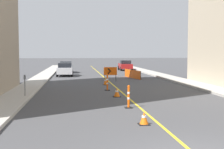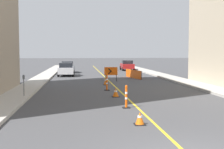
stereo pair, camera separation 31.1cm
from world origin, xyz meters
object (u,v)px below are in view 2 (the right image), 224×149
Objects in this scene: traffic_cone_third at (106,81)px; parking_meter_near_curb at (24,81)px; traffic_cone_second at (116,93)px; delineator_post_rear at (107,83)px; traffic_cone_nearest at (140,118)px; parked_car_curb_near at (66,69)px; parked_car_curb_far at (127,65)px; delineator_post_front at (126,98)px; arrow_barricade_primary at (111,72)px; parked_car_curb_mid at (67,67)px.

parking_meter_near_curb reaches higher than traffic_cone_third.
traffic_cone_second is 0.45× the size of delineator_post_rear.
traffic_cone_second is 0.43× the size of parking_meter_near_curb.
traffic_cone_nearest is at bearing -89.85° from traffic_cone_third.
traffic_cone_third is (-0.01, 7.41, 0.04)m from traffic_cone_second.
traffic_cone_nearest is at bearing -88.51° from delineator_post_rear.
parked_car_curb_far is (9.12, 10.93, 0.00)m from parked_car_curb_near.
parking_meter_near_curb is at bearing 146.32° from delineator_post_front.
traffic_cone_third is 0.15× the size of parked_car_curb_near.
traffic_cone_nearest is at bearing -90.48° from delineator_post_front.
parking_meter_near_curb is (-1.83, -18.38, 0.30)m from parked_car_curb_near.
parked_car_curb_near is 3.29× the size of parking_meter_near_curb.
traffic_cone_second is at bearing 1.87° from parking_meter_near_curb.
arrow_barricade_primary is (1.04, 7.13, 0.43)m from delineator_post_rear.
delineator_post_rear is 0.28× the size of parked_car_curb_far.
delineator_post_front is at bearing -89.97° from arrow_barricade_primary.
parked_car_curb_mid is at bearing 90.43° from parked_car_curb_near.
arrow_barricade_primary is 0.32× the size of parked_car_curb_far.
traffic_cone_third is 3.99m from delineator_post_rear.
traffic_cone_second is 24.74m from parked_car_curb_mid.
delineator_post_rear is at bearing -95.43° from arrow_barricade_primary.
delineator_post_front is at bearing -97.40° from parked_car_curb_far.
parking_meter_near_curb is (-10.94, -29.30, 0.30)m from parked_car_curb_far.
traffic_cone_third is 0.15× the size of parked_car_curb_far.
delineator_post_front is 14.60m from arrow_barricade_primary.
parked_car_curb_near is (-3.91, 22.20, 0.30)m from delineator_post_front.
delineator_post_front is 0.27× the size of parked_car_curb_near.
parking_meter_near_curb reaches higher than arrow_barricade_primary.
traffic_cone_nearest is 15.13m from traffic_cone_third.
parked_car_curb_near is (-3.84, 10.78, 0.48)m from traffic_cone_third.
traffic_cone_nearest is 0.36× the size of arrow_barricade_primary.
arrow_barricade_primary is (0.79, 3.15, 0.65)m from traffic_cone_third.
traffic_cone_second is at bearing 90.25° from traffic_cone_nearest.
parked_car_curb_far is (5.27, 29.12, 0.52)m from traffic_cone_second.
arrow_barricade_primary is at bearing 81.74° from delineator_post_rear.
delineator_post_front is 28.71m from parked_car_curb_mid.
arrow_barricade_primary is at bearing 87.67° from traffic_cone_nearest.
traffic_cone_second is 0.48× the size of delineator_post_front.
traffic_cone_third is 9.51m from parking_meter_near_curb.
parked_car_curb_far is at bearing 77.86° from delineator_post_rear.
parking_meter_near_curb is at bearing 127.16° from traffic_cone_nearest.
arrow_barricade_primary is 0.32× the size of parked_car_curb_mid.
parked_car_curb_mid is 3.36× the size of parking_meter_near_curb.
delineator_post_rear is (-0.26, 3.43, 0.26)m from traffic_cone_second.
parking_meter_near_curb is (-5.42, -3.62, 0.56)m from delineator_post_rear.
parked_car_curb_mid is (-0.08, 6.23, 0.00)m from parked_car_curb_near.
arrow_barricade_primary is 14.64m from parked_car_curb_mid.
traffic_cone_nearest is 18.31m from arrow_barricade_primary.
arrow_barricade_primary is 8.92m from parked_car_curb_near.
parked_car_curb_near is 0.99× the size of parked_car_curb_far.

